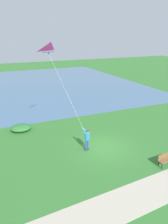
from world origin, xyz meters
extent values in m
plane|color=#33702D|center=(0.00, 0.00, 0.00)|extent=(120.00, 120.00, 0.00)
cube|color=#476B8E|center=(25.59, 4.00, 0.00)|extent=(36.00, 44.00, 0.01)
cube|color=#B7AD99|center=(-6.21, 2.00, 0.01)|extent=(5.06, 32.09, 0.02)
cube|color=#232328|center=(0.15, 1.52, 0.03)|extent=(0.26, 0.21, 0.06)
cylinder|color=#2D4C8E|center=(0.13, 1.51, 0.45)|extent=(0.14, 0.14, 0.82)
cube|color=#232328|center=(0.26, 1.31, 0.03)|extent=(0.26, 0.21, 0.06)
cylinder|color=#2D4C8E|center=(0.25, 1.30, 0.45)|extent=(0.14, 0.14, 0.82)
cube|color=teal|center=(0.19, 1.41, 1.16)|extent=(0.39, 0.46, 0.60)
sphere|color=#DBB28E|center=(0.19, 1.41, 1.62)|extent=(0.22, 0.22, 0.22)
ellipsoid|color=black|center=(0.18, 1.40, 1.66)|extent=(0.31, 0.31, 0.13)
cylinder|color=teal|center=(0.34, 1.59, 1.61)|extent=(0.56, 0.09, 0.43)
cylinder|color=teal|center=(0.42, 1.44, 1.61)|extent=(0.37, 0.52, 0.43)
sphere|color=#DBB28E|center=(0.52, 1.59, 1.74)|extent=(0.10, 0.10, 0.10)
pyramid|color=#E02D9E|center=(3.27, 3.09, 7.81)|extent=(1.44, 1.64, 0.73)
cone|color=blue|center=(3.49, 3.25, 7.36)|extent=(0.28, 0.28, 0.22)
cylinder|color=black|center=(3.49, 3.25, 7.47)|extent=(0.95, 1.24, 0.02)
cylinder|color=silver|center=(2.00, 2.42, 4.53)|extent=(2.98, 1.68, 5.58)
cube|color=brown|center=(-4.20, -2.85, 0.45)|extent=(0.56, 1.53, 0.05)
cube|color=brown|center=(-4.01, -2.83, 0.68)|extent=(0.16, 1.50, 0.40)
cube|color=#2D2D33|center=(-4.42, -2.19, 0.23)|extent=(0.06, 0.06, 0.45)
cube|color=#2D2D33|center=(-4.10, -2.17, 0.23)|extent=(0.06, 0.06, 0.45)
ellipsoid|color=#2D7033|center=(6.22, 5.58, 0.30)|extent=(1.71, 1.97, 0.60)
camera|label=1|loc=(-14.80, 8.36, 8.94)|focal=36.95mm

